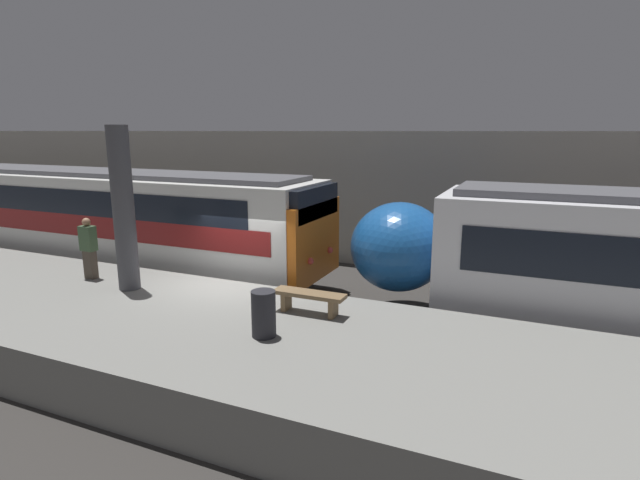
{
  "coord_description": "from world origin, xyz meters",
  "views": [
    {
      "loc": [
        6.77,
        -9.99,
        4.65
      ],
      "look_at": [
        2.04,
        0.81,
        2.06
      ],
      "focal_mm": 28.0,
      "sensor_mm": 36.0,
      "label": 1
    }
  ],
  "objects": [
    {
      "name": "ground_plane",
      "position": [
        0.0,
        0.0,
        0.0
      ],
      "size": [
        120.0,
        120.0,
        0.0
      ],
      "primitive_type": "plane",
      "color": "#33302D"
    },
    {
      "name": "platform",
      "position": [
        0.0,
        -2.44,
        0.51
      ],
      "size": [
        40.0,
        4.87,
        1.02
      ],
      "color": "slate",
      "rests_on": "ground"
    },
    {
      "name": "station_rear_barrier",
      "position": [
        0.0,
        6.3,
        2.32
      ],
      "size": [
        50.0,
        0.15,
        4.64
      ],
      "color": "#9E998E",
      "rests_on": "ground"
    },
    {
      "name": "support_pillar_near",
      "position": [
        -1.83,
        -1.51,
        2.9
      ],
      "size": [
        0.48,
        0.48,
        3.76
      ],
      "color": "#47474C",
      "rests_on": "platform"
    },
    {
      "name": "train_boxy",
      "position": [
        -9.31,
        2.02,
        1.75
      ],
      "size": [
        21.69,
        2.95,
        3.4
      ],
      "color": "black",
      "rests_on": "ground"
    },
    {
      "name": "person_waiting",
      "position": [
        -3.34,
        -1.26,
        1.82
      ],
      "size": [
        0.38,
        0.24,
        1.54
      ],
      "color": "#473D33",
      "rests_on": "platform"
    },
    {
      "name": "platform_bench",
      "position": [
        2.72,
        -1.3,
        1.36
      ],
      "size": [
        1.5,
        0.4,
        0.45
      ],
      "color": "brown",
      "rests_on": "platform"
    },
    {
      "name": "trash_bin",
      "position": [
        2.46,
        -2.66,
        1.44
      ],
      "size": [
        0.44,
        0.44,
        0.85
      ],
      "color": "#232328",
      "rests_on": "platform"
    }
  ]
}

